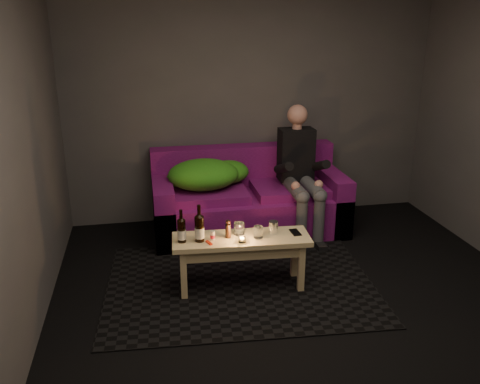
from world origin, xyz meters
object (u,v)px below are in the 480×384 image
at_px(coffee_table, 241,246).
at_px(beer_bottle_a, 182,230).
at_px(sofa, 248,202).
at_px(beer_bottle_b, 199,228).
at_px(steel_cup, 273,227).
at_px(person, 300,169).

height_order(coffee_table, beer_bottle_a, beer_bottle_a).
distance_m(sofa, coffee_table, 1.25).
xyz_separation_m(sofa, beer_bottle_b, (-0.66, -1.22, 0.27)).
bearing_deg(beer_bottle_a, steel_cup, 1.73).
relative_size(coffee_table, beer_bottle_b, 3.71).
xyz_separation_m(person, beer_bottle_b, (-1.17, -1.06, -0.11)).
height_order(sofa, coffee_table, sofa).
bearing_deg(coffee_table, beer_bottle_a, 179.89).
height_order(beer_bottle_a, steel_cup, beer_bottle_a).
distance_m(sofa, person, 0.66).
bearing_deg(sofa, beer_bottle_a, -123.41).
bearing_deg(beer_bottle_a, coffee_table, -0.11).
bearing_deg(beer_bottle_b, sofa, 61.77).
xyz_separation_m(coffee_table, steel_cup, (0.28, 0.02, 0.14)).
relative_size(person, coffee_table, 1.15).
bearing_deg(beer_bottle_b, person, 42.19).
relative_size(coffee_table, steel_cup, 10.73).
bearing_deg(steel_cup, coffee_table, -175.02).
bearing_deg(beer_bottle_b, coffee_table, 1.78).
bearing_deg(beer_bottle_b, beer_bottle_a, 175.28).
relative_size(sofa, person, 1.50).
distance_m(person, beer_bottle_b, 1.58).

